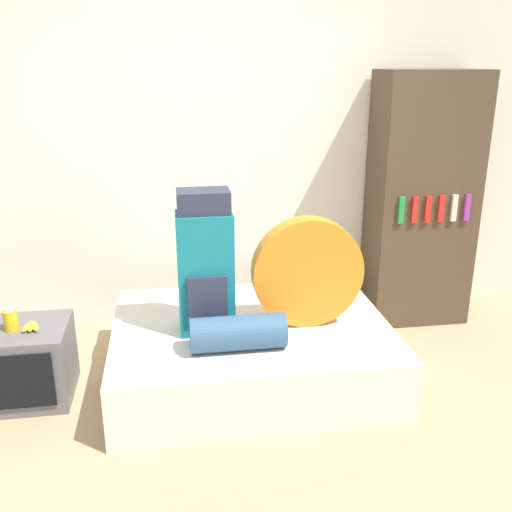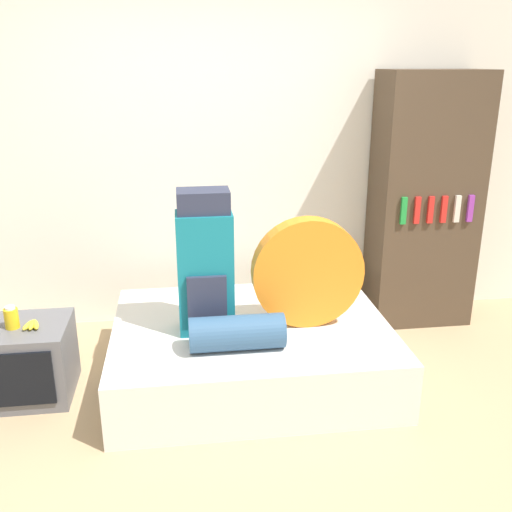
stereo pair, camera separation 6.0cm
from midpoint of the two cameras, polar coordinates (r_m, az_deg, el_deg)
ground_plane at (r=3.20m, az=-0.22°, el=-18.72°), size 16.00×16.00×0.00m
wall_back at (r=4.31m, az=-3.32°, el=10.16°), size 8.00×0.05×2.60m
bed at (r=3.73m, az=-0.03°, el=-9.33°), size 1.73×1.35×0.38m
backpack at (r=3.42m, az=-4.61°, el=-0.87°), size 0.33×0.25×0.88m
tent_bag at (r=3.53m, az=5.65°, el=-1.64°), size 0.69×0.13×0.69m
sleeping_roll at (r=3.30m, az=-1.39°, el=-7.68°), size 0.55×0.20×0.20m
television at (r=3.78m, az=-21.81°, el=-9.71°), size 0.57×0.50×0.46m
canister at (r=3.65m, az=-22.83°, el=-5.72°), size 0.08×0.08×0.14m
banana_bunch at (r=3.63m, az=-21.03°, el=-6.43°), size 0.11×0.14×0.03m
bookshelf at (r=4.51m, az=16.85°, el=5.22°), size 0.76×0.45×1.90m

